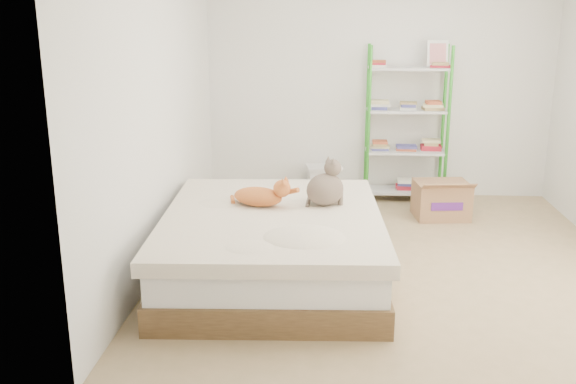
# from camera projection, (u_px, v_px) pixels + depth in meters

# --- Properties ---
(room) EXTENTS (3.81, 4.21, 2.61)m
(room) POSITION_uv_depth(u_px,v_px,m) (397.00, 108.00, 5.07)
(room) COLOR tan
(room) RESTS_ON ground
(bed) EXTENTS (1.76, 2.16, 0.53)m
(bed) POSITION_uv_depth(u_px,v_px,m) (273.00, 246.00, 5.02)
(bed) COLOR brown
(bed) RESTS_ON ground
(orange_cat) EXTENTS (0.52, 0.37, 0.19)m
(orange_cat) POSITION_uv_depth(u_px,v_px,m) (258.00, 194.00, 5.11)
(orange_cat) COLOR orange
(orange_cat) RESTS_ON bed
(grey_cat) EXTENTS (0.42, 0.40, 0.38)m
(grey_cat) POSITION_uv_depth(u_px,v_px,m) (325.00, 183.00, 5.10)
(grey_cat) COLOR brown
(grey_cat) RESTS_ON bed
(shelf_unit) EXTENTS (0.88, 0.36, 1.74)m
(shelf_unit) POSITION_uv_depth(u_px,v_px,m) (407.00, 124.00, 6.98)
(shelf_unit) COLOR green
(shelf_unit) RESTS_ON ground
(cardboard_box) EXTENTS (0.57, 0.56, 0.43)m
(cardboard_box) POSITION_uv_depth(u_px,v_px,m) (441.00, 200.00, 6.52)
(cardboard_box) COLOR #A97B5A
(cardboard_box) RESTS_ON ground
(white_bin) EXTENTS (0.37, 0.33, 0.37)m
(white_bin) POSITION_uv_depth(u_px,v_px,m) (322.00, 182.00, 7.19)
(white_bin) COLOR silver
(white_bin) RESTS_ON ground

